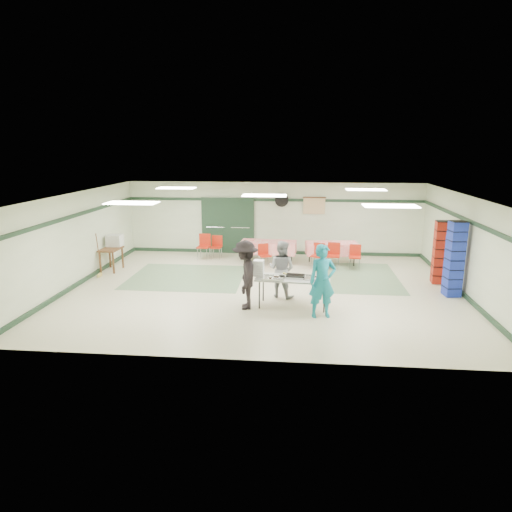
# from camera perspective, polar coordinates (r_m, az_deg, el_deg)

# --- Properties ---
(floor) EXTENTS (11.00, 11.00, 0.00)m
(floor) POSITION_cam_1_polar(r_m,az_deg,el_deg) (13.12, 1.01, -4.14)
(floor) COLOR beige
(floor) RESTS_ON ground
(ceiling) EXTENTS (11.00, 11.00, 0.00)m
(ceiling) POSITION_cam_1_polar(r_m,az_deg,el_deg) (12.57, 1.06, 7.67)
(ceiling) COLOR white
(ceiling) RESTS_ON wall_back
(wall_back) EXTENTS (11.00, 0.00, 11.00)m
(wall_back) POSITION_cam_1_polar(r_m,az_deg,el_deg) (17.19, 2.21, 4.71)
(wall_back) COLOR silver
(wall_back) RESTS_ON floor
(wall_front) EXTENTS (11.00, 0.00, 11.00)m
(wall_front) POSITION_cam_1_polar(r_m,az_deg,el_deg) (8.44, -1.36, -4.64)
(wall_front) COLOR silver
(wall_front) RESTS_ON floor
(wall_left) EXTENTS (0.00, 9.00, 9.00)m
(wall_left) POSITION_cam_1_polar(r_m,az_deg,el_deg) (14.29, -21.55, 1.96)
(wall_left) COLOR silver
(wall_left) RESTS_ON floor
(wall_right) EXTENTS (0.00, 9.00, 9.00)m
(wall_right) POSITION_cam_1_polar(r_m,az_deg,el_deg) (13.52, 24.96, 1.02)
(wall_right) COLOR silver
(wall_right) RESTS_ON floor
(trim_back) EXTENTS (11.00, 0.06, 0.10)m
(trim_back) POSITION_cam_1_polar(r_m,az_deg,el_deg) (17.07, 2.22, 7.02)
(trim_back) COLOR #1D3524
(trim_back) RESTS_ON wall_back
(baseboard_back) EXTENTS (11.00, 0.06, 0.12)m
(baseboard_back) POSITION_cam_1_polar(r_m,az_deg,el_deg) (17.41, 2.16, 0.50)
(baseboard_back) COLOR #1D3524
(baseboard_back) RESTS_ON floor
(trim_left) EXTENTS (0.06, 9.00, 0.10)m
(trim_left) POSITION_cam_1_polar(r_m,az_deg,el_deg) (14.16, -21.69, 4.73)
(trim_left) COLOR #1D3524
(trim_left) RESTS_ON wall_back
(baseboard_left) EXTENTS (0.06, 9.00, 0.12)m
(baseboard_left) POSITION_cam_1_polar(r_m,az_deg,el_deg) (14.57, -21.01, -3.02)
(baseboard_left) COLOR #1D3524
(baseboard_left) RESTS_ON floor
(trim_right) EXTENTS (0.06, 9.00, 0.10)m
(trim_right) POSITION_cam_1_polar(r_m,az_deg,el_deg) (13.39, 25.13, 3.95)
(trim_right) COLOR #1D3524
(trim_right) RESTS_ON wall_back
(baseboard_right) EXTENTS (0.06, 9.00, 0.12)m
(baseboard_right) POSITION_cam_1_polar(r_m,az_deg,el_deg) (13.82, 24.31, -4.20)
(baseboard_right) COLOR #1D3524
(baseboard_right) RESTS_ON floor
(green_patch_a) EXTENTS (3.50, 3.00, 0.01)m
(green_patch_a) POSITION_cam_1_polar(r_m,az_deg,el_deg) (14.46, -8.61, -2.60)
(green_patch_a) COLOR slate
(green_patch_a) RESTS_ON floor
(green_patch_b) EXTENTS (2.50, 3.50, 0.01)m
(green_patch_b) POSITION_cam_1_polar(r_m,az_deg,el_deg) (14.64, 12.48, -2.58)
(green_patch_b) COLOR slate
(green_patch_b) RESTS_ON floor
(double_door_left) EXTENTS (0.90, 0.06, 2.10)m
(double_door_left) POSITION_cam_1_polar(r_m,az_deg,el_deg) (17.45, -5.06, 3.80)
(double_door_left) COLOR #999B99
(double_door_left) RESTS_ON floor
(double_door_right) EXTENTS (0.90, 0.06, 2.10)m
(double_door_right) POSITION_cam_1_polar(r_m,az_deg,el_deg) (17.30, -1.96, 3.76)
(double_door_right) COLOR #999B99
(double_door_right) RESTS_ON floor
(door_frame) EXTENTS (2.00, 0.03, 2.15)m
(door_frame) POSITION_cam_1_polar(r_m,az_deg,el_deg) (17.35, -3.54, 3.77)
(door_frame) COLOR #1D3524
(door_frame) RESTS_ON floor
(wall_fan) EXTENTS (0.50, 0.10, 0.50)m
(wall_fan) POSITION_cam_1_polar(r_m,az_deg,el_deg) (17.03, 3.23, 6.99)
(wall_fan) COLOR black
(wall_fan) RESTS_ON wall_back
(scroll_banner) EXTENTS (0.80, 0.02, 0.60)m
(scroll_banner) POSITION_cam_1_polar(r_m,az_deg,el_deg) (17.05, 7.28, 6.23)
(scroll_banner) COLOR #DDB98A
(scroll_banner) RESTS_ON wall_back
(serving_table) EXTENTS (1.92, 0.90, 0.76)m
(serving_table) POSITION_cam_1_polar(r_m,az_deg,el_deg) (11.55, 4.63, -2.95)
(serving_table) COLOR beige
(serving_table) RESTS_ON floor
(sheet_tray_right) EXTENTS (0.61, 0.48, 0.02)m
(sheet_tray_right) POSITION_cam_1_polar(r_m,az_deg,el_deg) (11.51, 7.65, -2.79)
(sheet_tray_right) COLOR silver
(sheet_tray_right) RESTS_ON serving_table
(sheet_tray_mid) EXTENTS (0.64, 0.50, 0.02)m
(sheet_tray_mid) POSITION_cam_1_polar(r_m,az_deg,el_deg) (11.61, 4.53, -2.56)
(sheet_tray_mid) COLOR silver
(sheet_tray_mid) RESTS_ON serving_table
(sheet_tray_left) EXTENTS (0.58, 0.46, 0.02)m
(sheet_tray_left) POSITION_cam_1_polar(r_m,az_deg,el_deg) (11.44, 2.19, -2.78)
(sheet_tray_left) COLOR silver
(sheet_tray_left) RESTS_ON serving_table
(baking_pan) EXTENTS (0.49, 0.33, 0.08)m
(baking_pan) POSITION_cam_1_polar(r_m,az_deg,el_deg) (11.52, 4.96, -2.56)
(baking_pan) COLOR black
(baking_pan) RESTS_ON serving_table
(foam_box_stack) EXTENTS (0.28, 0.26, 0.41)m
(foam_box_stack) POSITION_cam_1_polar(r_m,az_deg,el_deg) (11.62, 0.34, -1.51)
(foam_box_stack) COLOR white
(foam_box_stack) RESTS_ON serving_table
(volunteer_teal) EXTENTS (0.72, 0.56, 1.77)m
(volunteer_teal) POSITION_cam_1_polar(r_m,az_deg,el_deg) (10.89, 8.29, -3.14)
(volunteer_teal) COLOR teal
(volunteer_teal) RESTS_ON floor
(volunteer_grey) EXTENTS (0.93, 0.85, 1.55)m
(volunteer_grey) POSITION_cam_1_polar(r_m,az_deg,el_deg) (12.27, 3.20, -1.64)
(volunteer_grey) COLOR gray
(volunteer_grey) RESTS_ON floor
(volunteer_dark) EXTENTS (0.76, 1.18, 1.74)m
(volunteer_dark) POSITION_cam_1_polar(r_m,az_deg,el_deg) (11.37, -1.35, -2.37)
(volunteer_dark) COLOR black
(volunteer_dark) RESTS_ON floor
(dining_table_a) EXTENTS (1.81, 0.93, 0.77)m
(dining_table_a) POSITION_cam_1_polar(r_m,az_deg,el_deg) (15.95, 9.45, 0.98)
(dining_table_a) COLOR red
(dining_table_a) RESTS_ON floor
(dining_table_b) EXTENTS (1.96, 0.97, 0.77)m
(dining_table_b) POSITION_cam_1_polar(r_m,az_deg,el_deg) (15.94, 1.54, 1.16)
(dining_table_b) COLOR red
(dining_table_b) RESTS_ON floor
(chair_a) EXTENTS (0.45, 0.45, 0.87)m
(chair_a) POSITION_cam_1_polar(r_m,az_deg,el_deg) (15.41, 9.69, 0.39)
(chair_a) COLOR #B1260E
(chair_a) RESTS_ON floor
(chair_b) EXTENTS (0.50, 0.50, 0.85)m
(chair_b) POSITION_cam_1_polar(r_m,az_deg,el_deg) (15.37, 7.79, 0.38)
(chair_b) COLOR #B1260E
(chair_b) RESTS_ON floor
(chair_c) EXTENTS (0.42, 0.42, 0.82)m
(chair_c) POSITION_cam_1_polar(r_m,az_deg,el_deg) (15.48, 12.27, 0.21)
(chair_c) COLOR #B1260E
(chair_c) RESTS_ON floor
(chair_d) EXTENTS (0.48, 0.49, 0.79)m
(chair_d) POSITION_cam_1_polar(r_m,az_deg,el_deg) (15.40, 1.01, 0.39)
(chair_d) COLOR #B1260E
(chair_d) RESTS_ON floor
(chair_loose_a) EXTENTS (0.41, 0.41, 0.83)m
(chair_loose_a) POSITION_cam_1_polar(r_m,az_deg,el_deg) (16.66, -4.94, 1.44)
(chair_loose_a) COLOR #B1260E
(chair_loose_a) RESTS_ON floor
(chair_loose_b) EXTENTS (0.47, 0.47, 0.92)m
(chair_loose_b) POSITION_cam_1_polar(r_m,az_deg,el_deg) (16.54, -6.50, 1.52)
(chair_loose_b) COLOR #B1260E
(chair_loose_b) RESTS_ON floor
(crate_stack_blue_a) EXTENTS (0.42, 0.42, 1.67)m
(crate_stack_blue_a) POSITION_cam_1_polar(r_m,az_deg,el_deg) (13.48, 23.40, -1.11)
(crate_stack_blue_a) COLOR #1B30A4
(crate_stack_blue_a) RESTS_ON floor
(crate_stack_red) EXTENTS (0.45, 0.45, 1.88)m
(crate_stack_red) POSITION_cam_1_polar(r_m,az_deg,el_deg) (14.52, 22.10, 0.42)
(crate_stack_red) COLOR #A82710
(crate_stack_red) RESTS_ON floor
(crate_stack_blue_b) EXTENTS (0.44, 0.44, 2.07)m
(crate_stack_blue_b) POSITION_cam_1_polar(r_m,az_deg,el_deg) (13.36, 23.58, -0.36)
(crate_stack_blue_b) COLOR #1B30A4
(crate_stack_blue_b) RESTS_ON floor
(printer_table) EXTENTS (0.59, 0.88, 0.74)m
(printer_table) POSITION_cam_1_polar(r_m,az_deg,el_deg) (15.64, -17.67, 0.53)
(printer_table) COLOR brown
(printer_table) RESTS_ON floor
(office_printer) EXTENTS (0.49, 0.43, 0.38)m
(office_printer) POSITION_cam_1_polar(r_m,az_deg,el_deg) (15.91, -17.24, 1.88)
(office_printer) COLOR silver
(office_printer) RESTS_ON printer_table
(broom) EXTENTS (0.05, 0.22, 1.36)m
(broom) POSITION_cam_1_polar(r_m,az_deg,el_deg) (15.01, -19.05, 0.19)
(broom) COLOR brown
(broom) RESTS_ON floor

